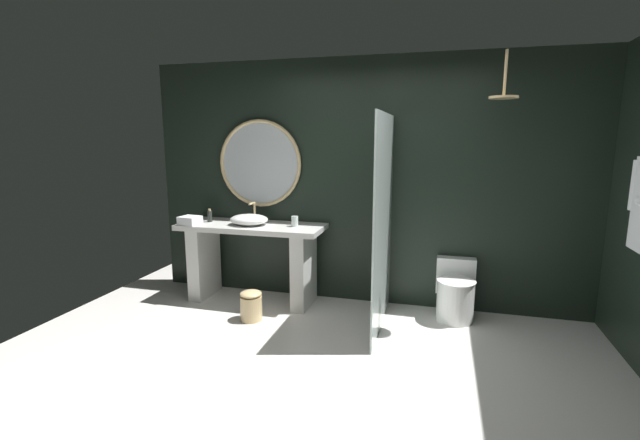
{
  "coord_description": "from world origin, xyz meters",
  "views": [
    {
      "loc": [
        0.78,
        -2.78,
        1.78
      ],
      "look_at": [
        -0.18,
        0.73,
        1.1
      ],
      "focal_mm": 24.85,
      "sensor_mm": 36.0,
      "label": 1
    }
  ],
  "objects_px": {
    "vessel_sink": "(249,219)",
    "rain_shower_head": "(504,93)",
    "soap_dispenser": "(210,216)",
    "toilet": "(455,292)",
    "folded_hand_towel": "(190,220)",
    "tumbler_cup": "(295,221)",
    "waste_bin": "(251,305)",
    "round_wall_mirror": "(260,164)"
  },
  "relations": [
    {
      "from": "rain_shower_head",
      "to": "folded_hand_towel",
      "type": "distance_m",
      "value": 3.3
    },
    {
      "from": "vessel_sink",
      "to": "rain_shower_head",
      "type": "distance_m",
      "value": 2.73
    },
    {
      "from": "rain_shower_head",
      "to": "toilet",
      "type": "bearing_deg",
      "value": 134.6
    },
    {
      "from": "tumbler_cup",
      "to": "soap_dispenser",
      "type": "distance_m",
      "value": 0.99
    },
    {
      "from": "rain_shower_head",
      "to": "toilet",
      "type": "xyz_separation_m",
      "value": [
        -0.28,
        0.29,
        -1.88
      ]
    },
    {
      "from": "vessel_sink",
      "to": "soap_dispenser",
      "type": "distance_m",
      "value": 0.49
    },
    {
      "from": "tumbler_cup",
      "to": "vessel_sink",
      "type": "bearing_deg",
      "value": -174.45
    },
    {
      "from": "round_wall_mirror",
      "to": "folded_hand_towel",
      "type": "distance_m",
      "value": 0.98
    },
    {
      "from": "soap_dispenser",
      "to": "waste_bin",
      "type": "bearing_deg",
      "value": -36.58
    },
    {
      "from": "soap_dispenser",
      "to": "rain_shower_head",
      "type": "bearing_deg",
      "value": -4.1
    },
    {
      "from": "tumbler_cup",
      "to": "round_wall_mirror",
      "type": "relative_size",
      "value": 0.11
    },
    {
      "from": "folded_hand_towel",
      "to": "waste_bin",
      "type": "bearing_deg",
      "value": -21.26
    },
    {
      "from": "soap_dispenser",
      "to": "toilet",
      "type": "height_order",
      "value": "soap_dispenser"
    },
    {
      "from": "toilet",
      "to": "waste_bin",
      "type": "xyz_separation_m",
      "value": [
        -1.94,
        -0.6,
        -0.11
      ]
    },
    {
      "from": "tumbler_cup",
      "to": "soap_dispenser",
      "type": "xyz_separation_m",
      "value": [
        -0.99,
        -0.0,
        0.01
      ]
    },
    {
      "from": "toilet",
      "to": "vessel_sink",
      "type": "bearing_deg",
      "value": -176.83
    },
    {
      "from": "rain_shower_head",
      "to": "soap_dispenser",
      "type": "bearing_deg",
      "value": 175.9
    },
    {
      "from": "soap_dispenser",
      "to": "rain_shower_head",
      "type": "distance_m",
      "value": 3.18
    },
    {
      "from": "folded_hand_towel",
      "to": "soap_dispenser",
      "type": "bearing_deg",
      "value": 58.04
    },
    {
      "from": "soap_dispenser",
      "to": "toilet",
      "type": "xyz_separation_m",
      "value": [
        2.65,
        0.08,
        -0.66
      ]
    },
    {
      "from": "vessel_sink",
      "to": "rain_shower_head",
      "type": "xyz_separation_m",
      "value": [
        2.44,
        -0.17,
        1.23
      ]
    },
    {
      "from": "vessel_sink",
      "to": "folded_hand_towel",
      "type": "distance_m",
      "value": 0.64
    },
    {
      "from": "round_wall_mirror",
      "to": "folded_hand_towel",
      "type": "relative_size",
      "value": 4.8
    },
    {
      "from": "round_wall_mirror",
      "to": "toilet",
      "type": "xyz_separation_m",
      "value": [
        2.15,
        -0.19,
        -1.23
      ]
    },
    {
      "from": "round_wall_mirror",
      "to": "folded_hand_towel",
      "type": "xyz_separation_m",
      "value": [
        -0.63,
        -0.47,
        -0.59
      ]
    },
    {
      "from": "waste_bin",
      "to": "folded_hand_towel",
      "type": "bearing_deg",
      "value": 158.74
    },
    {
      "from": "soap_dispenser",
      "to": "round_wall_mirror",
      "type": "xyz_separation_m",
      "value": [
        0.5,
        0.26,
        0.57
      ]
    },
    {
      "from": "vessel_sink",
      "to": "soap_dispenser",
      "type": "bearing_deg",
      "value": 174.93
    },
    {
      "from": "tumbler_cup",
      "to": "soap_dispenser",
      "type": "height_order",
      "value": "soap_dispenser"
    },
    {
      "from": "toilet",
      "to": "tumbler_cup",
      "type": "bearing_deg",
      "value": -177.55
    },
    {
      "from": "vessel_sink",
      "to": "tumbler_cup",
      "type": "relative_size",
      "value": 3.78
    },
    {
      "from": "soap_dispenser",
      "to": "tumbler_cup",
      "type": "bearing_deg",
      "value": 0.28
    },
    {
      "from": "waste_bin",
      "to": "folded_hand_towel",
      "type": "height_order",
      "value": "folded_hand_towel"
    },
    {
      "from": "soap_dispenser",
      "to": "waste_bin",
      "type": "height_order",
      "value": "soap_dispenser"
    },
    {
      "from": "folded_hand_towel",
      "to": "vessel_sink",
      "type": "bearing_deg",
      "value": 14.3
    },
    {
      "from": "tumbler_cup",
      "to": "rain_shower_head",
      "type": "distance_m",
      "value": 2.3
    },
    {
      "from": "vessel_sink",
      "to": "rain_shower_head",
      "type": "bearing_deg",
      "value": -3.91
    },
    {
      "from": "rain_shower_head",
      "to": "folded_hand_towel",
      "type": "xyz_separation_m",
      "value": [
        -3.05,
        0.01,
        -1.24
      ]
    },
    {
      "from": "soap_dispenser",
      "to": "round_wall_mirror",
      "type": "distance_m",
      "value": 0.8
    },
    {
      "from": "vessel_sink",
      "to": "tumbler_cup",
      "type": "bearing_deg",
      "value": 5.55
    },
    {
      "from": "rain_shower_head",
      "to": "vessel_sink",
      "type": "bearing_deg",
      "value": 176.09
    },
    {
      "from": "soap_dispenser",
      "to": "folded_hand_towel",
      "type": "distance_m",
      "value": 0.24
    }
  ]
}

